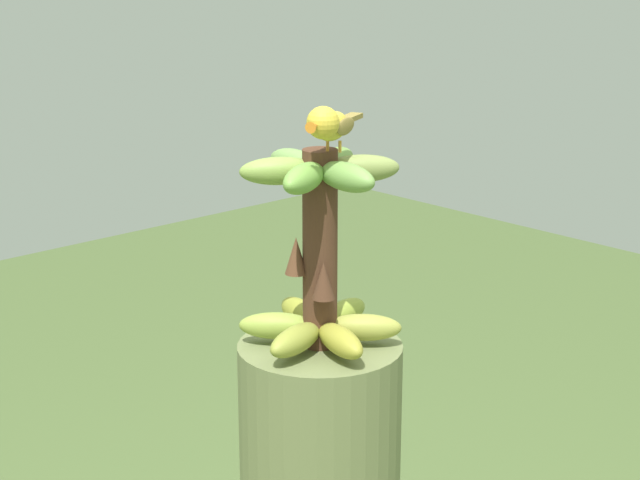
# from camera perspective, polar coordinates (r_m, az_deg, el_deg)

# --- Properties ---
(banana_bunch) EXTENTS (0.27, 0.27, 0.32)m
(banana_bunch) POSITION_cam_1_polar(r_m,az_deg,el_deg) (1.67, -0.02, -0.57)
(banana_bunch) COLOR #4C2D1E
(banana_bunch) RESTS_ON banana_tree
(perched_bird) EXTENTS (0.17, 0.09, 0.08)m
(perched_bird) POSITION_cam_1_polar(r_m,az_deg,el_deg) (1.59, 0.52, 6.26)
(perched_bird) COLOR #C68933
(perched_bird) RESTS_ON banana_bunch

